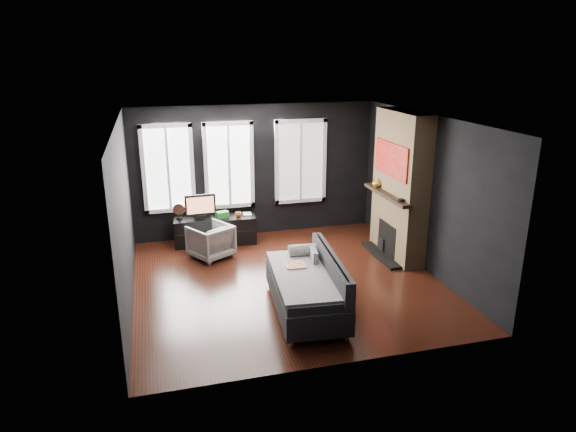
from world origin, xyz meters
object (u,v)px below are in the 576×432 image
object	(u,v)px
sofa	(306,284)
armchair	(211,240)
media_console	(215,230)
monitor	(200,205)
mantel_vase	(377,183)
mug	(238,214)
book	(243,209)

from	to	relation	value
sofa	armchair	bearing A→B (deg)	119.33
media_console	monitor	size ratio (longest dim) A/B	2.62
media_console	mantel_vase	size ratio (longest dim) A/B	8.72
monitor	mug	world-z (taller)	monitor
media_console	monitor	world-z (taller)	monitor
monitor	mug	xyz separation A→B (m)	(0.73, -0.10, -0.21)
sofa	armchair	xyz separation A→B (m)	(-1.10, 2.46, -0.08)
book	mantel_vase	xyz separation A→B (m)	(2.39, -1.09, 0.66)
sofa	book	distance (m)	3.23
media_console	mug	distance (m)	0.58
monitor	book	bearing A→B (deg)	-1.46
media_console	book	size ratio (longest dim) A/B	7.30
armchair	mantel_vase	bearing A→B (deg)	143.36
sofa	mantel_vase	world-z (taller)	mantel_vase
armchair	mantel_vase	size ratio (longest dim) A/B	3.82
monitor	mantel_vase	xyz separation A→B (m)	(3.24, -1.06, 0.49)
sofa	book	bearing A→B (deg)	101.35
armchair	media_console	size ratio (longest dim) A/B	0.44
monitor	armchair	bearing A→B (deg)	-85.47
sofa	monitor	distance (m)	3.42
sofa	mug	xyz separation A→B (m)	(-0.46, 3.08, 0.18)
sofa	media_console	distance (m)	3.31
armchair	media_console	distance (m)	0.74
sofa	mantel_vase	xyz separation A→B (m)	(2.05, 2.12, 0.88)
sofa	mug	distance (m)	3.12
sofa	media_console	world-z (taller)	sofa
mug	mantel_vase	distance (m)	2.78
armchair	monitor	size ratio (longest dim) A/B	1.15
sofa	monitor	xyz separation A→B (m)	(-1.19, 3.18, 0.39)
monitor	mantel_vase	size ratio (longest dim) A/B	3.33
armchair	mug	distance (m)	0.93
book	armchair	bearing A→B (deg)	-135.31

